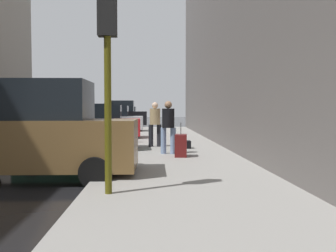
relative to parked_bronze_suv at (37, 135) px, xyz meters
The scene contains 13 objects.
sidewalk 3.66m from the parked_bronze_suv, 18.11° to the left, with size 4.00×40.00×0.15m, color gray.
parked_bronze_suv is the anchor object (origin of this frame).
parked_dark_green_sedan 5.08m from the parked_bronze_suv, 90.00° to the left, with size 4.25×2.15×1.79m.
parked_red_hatchback 10.23m from the parked_bronze_suv, 90.00° to the left, with size 4.25×2.16×1.79m.
parked_silver_sedan 15.91m from the parked_bronze_suv, 90.00° to the left, with size 4.22×2.09×1.79m.
parked_black_suv 22.19m from the parked_bronze_suv, 90.00° to the left, with size 4.61×2.08×2.25m.
parked_gray_coupe 27.92m from the parked_bronze_suv, 90.00° to the left, with size 4.25×2.16×1.79m.
fire_hydrant 7.86m from the parked_bronze_suv, 76.70° to the left, with size 0.42×0.22×0.70m.
traffic_light 3.30m from the parked_bronze_suv, 48.69° to the right, with size 0.32×0.32×3.60m.
pedestrian_in_jeans 4.72m from the parked_bronze_suv, 48.06° to the left, with size 0.53×0.49×1.71m.
pedestrian_in_tan_coat 6.44m from the parked_bronze_suv, 64.72° to the left, with size 0.51×0.42×1.71m.
rolling_suitcase 4.50m from the parked_bronze_suv, 38.35° to the left, with size 0.41×0.59×1.04m.
duffel_bag 6.50m from the parked_bronze_suv, 52.89° to the left, with size 0.32×0.44×0.28m.
Camera 1 is at (5.24, -9.67, 1.63)m, focal length 40.00 mm.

